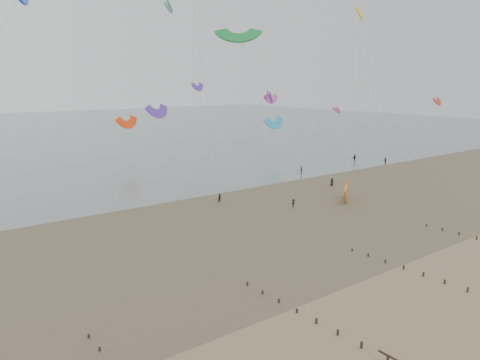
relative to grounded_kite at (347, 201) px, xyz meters
The scene contains 5 objects.
ground 39.23m from the grounded_kite, 129.20° to the right, with size 500.00×500.00×0.00m, color brown.
sea_and_shore 29.15m from the grounded_kite, behind, with size 500.00×665.00×0.03m.
kitesurfers 24.49m from the grounded_kite, 49.77° to the left, with size 61.29×27.23×1.85m.
grounded_kite is the anchor object (origin of this frame).
kites_airborne 70.05m from the grounded_kite, 116.82° to the left, with size 260.42×104.01×37.04m.
Camera 1 is at (-44.23, -26.26, 22.35)m, focal length 35.00 mm.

